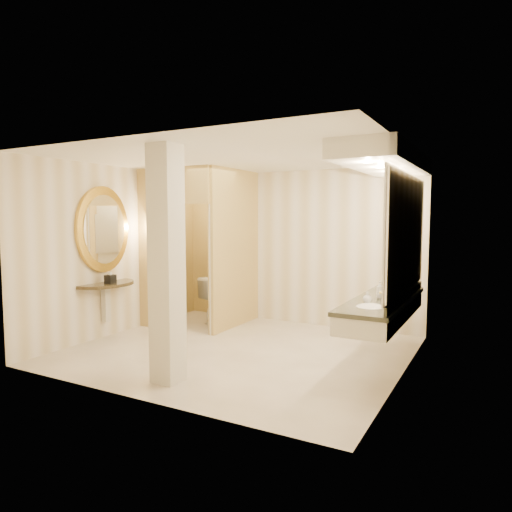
# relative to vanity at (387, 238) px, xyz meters

# --- Properties ---
(floor) EXTENTS (4.50, 4.50, 0.00)m
(floor) POSITION_rel_vanity_xyz_m (-1.98, -0.28, -1.63)
(floor) COLOR silver
(floor) RESTS_ON ground
(ceiling) EXTENTS (4.50, 4.50, 0.00)m
(ceiling) POSITION_rel_vanity_xyz_m (-1.98, -0.28, 1.07)
(ceiling) COLOR white
(ceiling) RESTS_ON wall_back
(wall_back) EXTENTS (4.50, 0.02, 2.70)m
(wall_back) POSITION_rel_vanity_xyz_m (-1.98, 1.72, -0.28)
(wall_back) COLOR white
(wall_back) RESTS_ON floor
(wall_front) EXTENTS (4.50, 0.02, 2.70)m
(wall_front) POSITION_rel_vanity_xyz_m (-1.98, -2.28, -0.28)
(wall_front) COLOR white
(wall_front) RESTS_ON floor
(wall_left) EXTENTS (0.02, 4.00, 2.70)m
(wall_left) POSITION_rel_vanity_xyz_m (-4.23, -0.28, -0.28)
(wall_left) COLOR white
(wall_left) RESTS_ON floor
(wall_right) EXTENTS (0.02, 4.00, 2.70)m
(wall_right) POSITION_rel_vanity_xyz_m (0.27, -0.28, -0.28)
(wall_right) COLOR white
(wall_right) RESTS_ON floor
(toilet_closet) EXTENTS (1.50, 1.55, 2.70)m
(toilet_closet) POSITION_rel_vanity_xyz_m (-3.09, 0.69, -0.24)
(toilet_closet) COLOR tan
(toilet_closet) RESTS_ON floor
(wall_sconce) EXTENTS (0.14, 0.14, 0.42)m
(wall_sconce) POSITION_rel_vanity_xyz_m (-3.90, 0.15, 0.10)
(wall_sconce) COLOR gold
(wall_sconce) RESTS_ON toilet_closet
(vanity) EXTENTS (0.75, 2.46, 2.09)m
(vanity) POSITION_rel_vanity_xyz_m (0.00, 0.00, 0.00)
(vanity) COLOR beige
(vanity) RESTS_ON floor
(console_shelf) EXTENTS (1.02, 1.02, 1.96)m
(console_shelf) POSITION_rel_vanity_xyz_m (-4.19, -0.66, -0.28)
(console_shelf) COLOR black
(console_shelf) RESTS_ON floor
(pillar) EXTENTS (0.31, 0.31, 2.70)m
(pillar) POSITION_rel_vanity_xyz_m (-2.07, -1.71, -0.28)
(pillar) COLOR beige
(pillar) RESTS_ON floor
(tissue_box) EXTENTS (0.14, 0.14, 0.13)m
(tissue_box) POSITION_rel_vanity_xyz_m (-4.00, -0.71, -0.69)
(tissue_box) COLOR black
(tissue_box) RESTS_ON console_shelf
(toilet) EXTENTS (0.70, 0.92, 0.83)m
(toilet) POSITION_rel_vanity_xyz_m (-3.12, 1.12, -1.21)
(toilet) COLOR white
(toilet) RESTS_ON floor
(soap_bottle_a) EXTENTS (0.06, 0.06, 0.13)m
(soap_bottle_a) POSITION_rel_vanity_xyz_m (-0.01, 0.12, -0.69)
(soap_bottle_a) COLOR beige
(soap_bottle_a) RESTS_ON vanity
(soap_bottle_b) EXTENTS (0.12, 0.12, 0.13)m
(soap_bottle_b) POSITION_rel_vanity_xyz_m (-0.12, -0.42, -0.69)
(soap_bottle_b) COLOR silver
(soap_bottle_b) RESTS_ON vanity
(soap_bottle_c) EXTENTS (0.10, 0.10, 0.22)m
(soap_bottle_c) POSITION_rel_vanity_xyz_m (-0.06, -0.06, -0.64)
(soap_bottle_c) COLOR #C6B28C
(soap_bottle_c) RESTS_ON vanity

